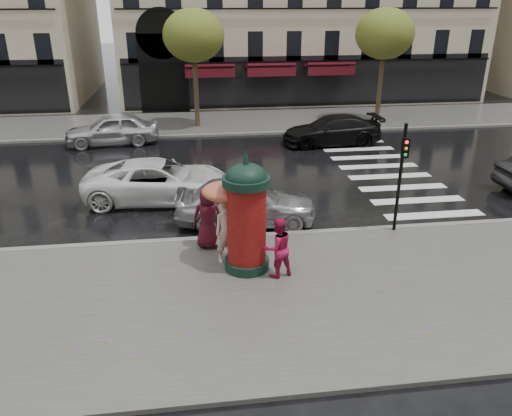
{
  "coord_description": "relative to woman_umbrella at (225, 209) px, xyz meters",
  "views": [
    {
      "loc": [
        -2.42,
        -11.22,
        7.12
      ],
      "look_at": [
        -0.73,
        1.5,
        1.69
      ],
      "focal_mm": 35.0,
      "sensor_mm": 36.0,
      "label": 1
    }
  ],
  "objects": [
    {
      "name": "ground",
      "position": [
        1.58,
        -1.47,
        -1.72
      ],
      "size": [
        160.0,
        160.0,
        0.0
      ],
      "primitive_type": "plane",
      "color": "black",
      "rests_on": "ground"
    },
    {
      "name": "near_sidewalk",
      "position": [
        1.58,
        -1.97,
        -1.66
      ],
      "size": [
        90.0,
        7.0,
        0.12
      ],
      "primitive_type": "cube",
      "color": "#474744",
      "rests_on": "ground"
    },
    {
      "name": "far_sidewalk",
      "position": [
        1.58,
        17.53,
        -1.66
      ],
      "size": [
        90.0,
        6.0,
        0.12
      ],
      "primitive_type": "cube",
      "color": "#474744",
      "rests_on": "ground"
    },
    {
      "name": "near_kerb",
      "position": [
        1.58,
        1.53,
        -1.65
      ],
      "size": [
        90.0,
        0.25,
        0.14
      ],
      "primitive_type": "cube",
      "color": "slate",
      "rests_on": "ground"
    },
    {
      "name": "far_kerb",
      "position": [
        1.58,
        14.53,
        -1.65
      ],
      "size": [
        90.0,
        0.25,
        0.14
      ],
      "primitive_type": "cube",
      "color": "slate",
      "rests_on": "ground"
    },
    {
      "name": "zebra_crossing",
      "position": [
        7.58,
        8.13,
        -1.72
      ],
      "size": [
        3.6,
        11.75,
        0.01
      ],
      "primitive_type": "cube",
      "color": "silver",
      "rests_on": "ground"
    },
    {
      "name": "tree_far_left",
      "position": [
        -0.42,
        16.53,
        3.44
      ],
      "size": [
        3.4,
        3.4,
        6.64
      ],
      "color": "#38281C",
      "rests_on": "ground"
    },
    {
      "name": "tree_far_right",
      "position": [
        10.58,
        16.53,
        3.44
      ],
      "size": [
        3.4,
        3.4,
        6.64
      ],
      "color": "#38281C",
      "rests_on": "ground"
    },
    {
      "name": "woman_umbrella",
      "position": [
        0.0,
        0.0,
        0.0
      ],
      "size": [
        1.27,
        1.27,
        2.43
      ],
      "color": "beige",
      "rests_on": "near_sidewalk"
    },
    {
      "name": "woman_red",
      "position": [
        1.3,
        -1.03,
        -0.75
      ],
      "size": [
        0.99,
        0.87,
        1.7
      ],
      "primitive_type": "imported",
      "rotation": [
        0.0,
        0.0,
        3.46
      ],
      "color": "#AD1546",
      "rests_on": "near_sidewalk"
    },
    {
      "name": "man_burgundy",
      "position": [
        -0.47,
        0.93,
        -0.66
      ],
      "size": [
        1.01,
        0.74,
        1.89
      ],
      "primitive_type": "imported",
      "rotation": [
        0.0,
        0.0,
        2.99
      ],
      "color": "#420D19",
      "rests_on": "near_sidewalk"
    },
    {
      "name": "morris_column",
      "position": [
        0.53,
        -0.49,
        0.05
      ],
      "size": [
        1.28,
        1.28,
        3.45
      ],
      "color": "black",
      "rests_on": "near_sidewalk"
    },
    {
      "name": "traffic_light",
      "position": [
        5.57,
        1.27,
        0.53
      ],
      "size": [
        0.24,
        0.34,
        3.52
      ],
      "color": "black",
      "rests_on": "near_sidewalk"
    },
    {
      "name": "car_silver",
      "position": [
        0.87,
        2.73,
        -0.92
      ],
      "size": [
        4.89,
        2.37,
        1.61
      ],
      "primitive_type": "imported",
      "rotation": [
        0.0,
        0.0,
        1.47
      ],
      "color": "#A5A6AA",
      "rests_on": "ground"
    },
    {
      "name": "car_white",
      "position": [
        -2.09,
        5.26,
        -0.95
      ],
      "size": [
        5.76,
        3.03,
        1.55
      ],
      "primitive_type": "imported",
      "rotation": [
        0.0,
        0.0,
        1.48
      ],
      "color": "white",
      "rests_on": "ground"
    },
    {
      "name": "car_black",
      "position": [
        6.44,
        12.06,
        -0.98
      ],
      "size": [
        5.19,
        2.27,
        1.48
      ],
      "primitive_type": "imported",
      "rotation": [
        0.0,
        0.0,
        -1.53
      ],
      "color": "black",
      "rests_on": "ground"
    },
    {
      "name": "car_far_silver",
      "position": [
        -4.91,
        13.53,
        -0.92
      ],
      "size": [
        4.9,
        2.42,
        1.61
      ],
      "primitive_type": "imported",
      "rotation": [
        0.0,
        0.0,
        -1.46
      ],
      "color": "silver",
      "rests_on": "ground"
    }
  ]
}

